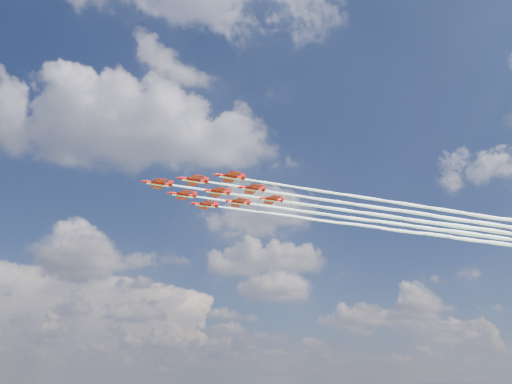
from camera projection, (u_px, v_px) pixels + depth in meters
jet_lead at (353, 211)px, 191.14m from camera, size 153.00×43.40×2.75m
jet_row2_port at (386, 209)px, 188.50m from camera, size 153.00×43.40×2.75m
jet_row2_starb at (365, 220)px, 200.85m from camera, size 153.00×43.40×2.75m
jet_row3_port at (421, 206)px, 185.86m from camera, size 153.00×43.40×2.75m
jet_row3_centre at (397, 217)px, 198.21m from camera, size 153.00×43.40×2.75m
jet_row3_starb at (376, 227)px, 210.55m from camera, size 153.00×43.40×2.75m
jet_row4_port at (430, 215)px, 195.56m from camera, size 153.00×43.40×2.75m
jet_row4_starb at (407, 225)px, 207.91m from camera, size 153.00×43.40×2.75m
jet_tail at (438, 223)px, 205.27m from camera, size 153.00×43.40×2.75m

